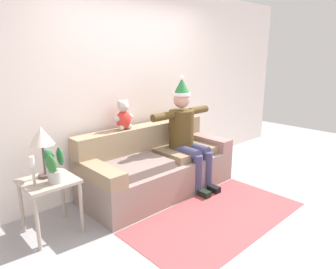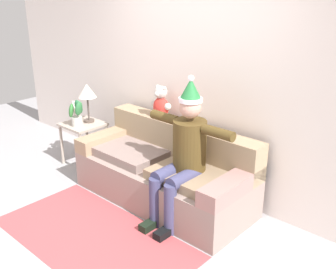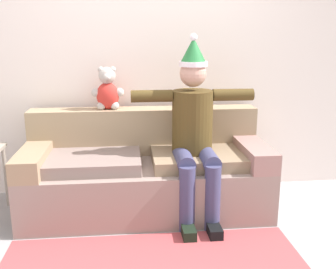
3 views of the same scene
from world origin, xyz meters
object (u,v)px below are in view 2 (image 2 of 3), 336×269
(table_lamp, at_px, (87,93))
(candle_tall, at_px, (74,108))
(teddy_bear, at_px, (161,103))
(side_table, at_px, (83,130))
(couch, at_px, (166,172))
(person_seated, at_px, (184,151))
(potted_plant, at_px, (77,114))

(table_lamp, height_order, candle_tall, table_lamp)
(teddy_bear, xyz_separation_m, side_table, (-1.14, -0.31, -0.53))
(side_table, bearing_deg, couch, 1.79)
(teddy_bear, relative_size, candle_tall, 1.36)
(side_table, height_order, table_lamp, table_lamp)
(person_seated, xyz_separation_m, side_table, (-1.85, 0.12, -0.28))
(person_seated, relative_size, candle_tall, 5.38)
(couch, xyz_separation_m, person_seated, (0.39, -0.17, 0.43))
(person_seated, relative_size, table_lamp, 2.91)
(teddy_bear, height_order, table_lamp, teddy_bear)
(side_table, xyz_separation_m, potted_plant, (0.03, -0.10, 0.26))
(potted_plant, xyz_separation_m, candle_tall, (-0.17, 0.08, 0.02))
(couch, distance_m, person_seated, 0.60)
(couch, relative_size, person_seated, 1.36)
(side_table, distance_m, potted_plant, 0.28)
(table_lamp, bearing_deg, teddy_bear, 10.55)
(teddy_bear, bearing_deg, side_table, -164.98)
(potted_plant, distance_m, candle_tall, 0.19)
(potted_plant, bearing_deg, person_seated, -0.52)
(table_lamp, relative_size, candle_tall, 1.85)
(teddy_bear, bearing_deg, person_seated, -30.91)
(couch, xyz_separation_m, side_table, (-1.46, -0.05, 0.15))
(couch, bearing_deg, candle_tall, -177.65)
(table_lamp, bearing_deg, couch, -2.00)
(table_lamp, distance_m, candle_tall, 0.29)
(side_table, bearing_deg, teddy_bear, 15.02)
(person_seated, height_order, side_table, person_seated)
(person_seated, xyz_separation_m, candle_tall, (-1.99, 0.10, 0.00))
(teddy_bear, xyz_separation_m, candle_tall, (-1.28, -0.33, -0.26))
(table_lamp, xyz_separation_m, candle_tall, (-0.15, -0.12, -0.22))
(couch, bearing_deg, teddy_bear, 140.88)
(candle_tall, bearing_deg, side_table, 8.15)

